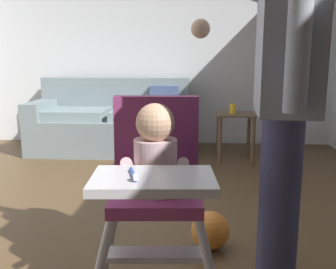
% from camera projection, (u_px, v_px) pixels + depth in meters
% --- Properties ---
extents(ground, '(6.13, 7.04, 0.10)m').
position_uv_depth(ground, '(108.00, 239.00, 2.45)').
color(ground, '#4F3922').
extents(wall_far, '(5.33, 0.06, 2.64)m').
position_uv_depth(wall_far, '(154.00, 40.00, 4.88)').
color(wall_far, silver).
rests_on(wall_far, ground).
extents(couch, '(1.85, 0.86, 0.86)m').
position_uv_depth(couch, '(113.00, 123.00, 4.59)').
color(couch, slate).
rests_on(couch, ground).
extents(high_chair, '(0.65, 0.76, 0.93)m').
position_uv_depth(high_chair, '(156.00, 172.00, 1.54)').
color(high_chair, silver).
rests_on(high_chair, ground).
extents(adult_standing, '(0.51, 0.53, 1.69)m').
position_uv_depth(adult_standing, '(283.00, 93.00, 1.40)').
color(adult_standing, '#3C3D62').
rests_on(adult_standing, ground).
extents(toy_ball, '(0.22, 0.22, 0.22)m').
position_uv_depth(toy_ball, '(210.00, 230.00, 2.21)').
color(toy_ball, orange).
rests_on(toy_ball, ground).
extents(side_table, '(0.40, 0.40, 0.52)m').
position_uv_depth(side_table, '(235.00, 126.00, 4.10)').
color(side_table, brown).
rests_on(side_table, ground).
extents(sippy_cup, '(0.07, 0.07, 0.10)m').
position_uv_depth(sippy_cup, '(233.00, 108.00, 4.06)').
color(sippy_cup, gold).
rests_on(sippy_cup, side_table).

